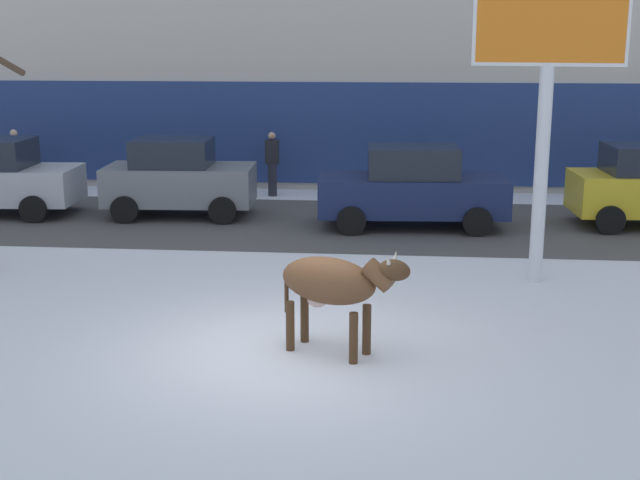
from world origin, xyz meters
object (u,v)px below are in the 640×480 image
car_grey_hatchback (178,178)px  cow_brown (333,283)px  billboard (550,31)px  car_navy_sedan (412,188)px  pedestrian_by_cars (272,164)px  pedestrian_far_left (16,160)px

car_grey_hatchback → cow_brown: bearing=-63.3°
billboard → car_navy_sedan: 5.84m
cow_brown → pedestrian_by_cars: 11.90m
cow_brown → car_grey_hatchback: 9.81m
billboard → pedestrian_far_left: size_ratio=3.21×
car_grey_hatchback → car_navy_sedan: 5.60m
cow_brown → pedestrian_far_left: 15.18m
billboard → car_grey_hatchback: bearing=147.5°
cow_brown → car_grey_hatchback: size_ratio=0.53×
billboard → car_grey_hatchback: (-7.70, 4.91, -3.39)m
pedestrian_by_cars → cow_brown: bearing=-77.5°
cow_brown → car_grey_hatchback: car_grey_hatchback is taller
cow_brown → pedestrian_far_left: bearing=130.0°
cow_brown → pedestrian_far_left: pedestrian_far_left is taller
billboard → pedestrian_by_cars: size_ratio=3.21×
pedestrian_by_cars → pedestrian_far_left: (-7.18, 0.00, 0.00)m
pedestrian_far_left → cow_brown: bearing=-50.0°
billboard → car_navy_sedan: billboard is taller
car_navy_sedan → pedestrian_by_cars: car_navy_sedan is taller
car_navy_sedan → cow_brown: bearing=-98.0°
pedestrian_by_cars → car_grey_hatchback: bearing=-122.6°
pedestrian_far_left → pedestrian_by_cars: bearing=0.0°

